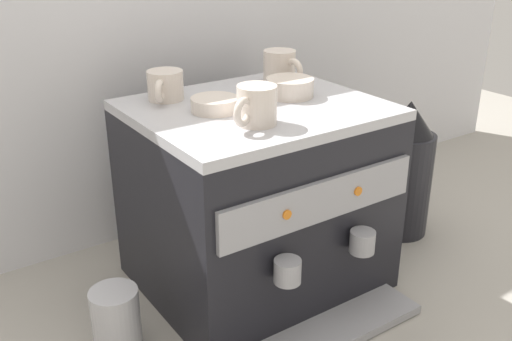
# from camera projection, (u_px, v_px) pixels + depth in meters

# --- Properties ---
(ground_plane) EXTENTS (4.00, 4.00, 0.00)m
(ground_plane) POSITION_uv_depth(u_px,v_px,m) (256.00, 277.00, 1.51)
(ground_plane) COLOR #9E998E
(tiled_backsplash_wall) EXTENTS (2.80, 0.03, 0.99)m
(tiled_backsplash_wall) POSITION_uv_depth(u_px,v_px,m) (174.00, 57.00, 1.61)
(tiled_backsplash_wall) COLOR silver
(tiled_backsplash_wall) RESTS_ON ground_plane
(espresso_machine) EXTENTS (0.54, 0.57, 0.46)m
(espresso_machine) POSITION_uv_depth(u_px,v_px,m) (257.00, 198.00, 1.41)
(espresso_machine) COLOR black
(espresso_machine) RESTS_ON ground_plane
(ceramic_cup_0) EXTENTS (0.12, 0.08, 0.08)m
(ceramic_cup_0) POSITION_uv_depth(u_px,v_px,m) (256.00, 106.00, 1.18)
(ceramic_cup_0) COLOR beige
(ceramic_cup_0) RESTS_ON espresso_machine
(ceramic_cup_1) EXTENTS (0.08, 0.13, 0.08)m
(ceramic_cup_1) POSITION_uv_depth(u_px,v_px,m) (281.00, 67.00, 1.49)
(ceramic_cup_1) COLOR beige
(ceramic_cup_1) RESTS_ON espresso_machine
(ceramic_cup_2) EXTENTS (0.10, 0.11, 0.07)m
(ceramic_cup_2) POSITION_uv_depth(u_px,v_px,m) (165.00, 86.00, 1.35)
(ceramic_cup_2) COLOR beige
(ceramic_cup_2) RESTS_ON espresso_machine
(ceramic_bowl_0) EXTENTS (0.10, 0.10, 0.03)m
(ceramic_bowl_0) POSITION_uv_depth(u_px,v_px,m) (215.00, 105.00, 1.28)
(ceramic_bowl_0) COLOR beige
(ceramic_bowl_0) RESTS_ON espresso_machine
(ceramic_bowl_1) EXTENTS (0.11, 0.11, 0.04)m
(ceramic_bowl_1) POSITION_uv_depth(u_px,v_px,m) (290.00, 88.00, 1.38)
(ceramic_bowl_1) COLOR beige
(ceramic_bowl_1) RESTS_ON espresso_machine
(coffee_grinder) EXTENTS (0.16, 0.16, 0.39)m
(coffee_grinder) POSITION_uv_depth(u_px,v_px,m) (404.00, 171.00, 1.66)
(coffee_grinder) COLOR black
(coffee_grinder) RESTS_ON ground_plane
(milk_pitcher) EXTENTS (0.10, 0.10, 0.14)m
(milk_pitcher) POSITION_uv_depth(u_px,v_px,m) (116.00, 320.00, 1.23)
(milk_pitcher) COLOR #B7B7BC
(milk_pitcher) RESTS_ON ground_plane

